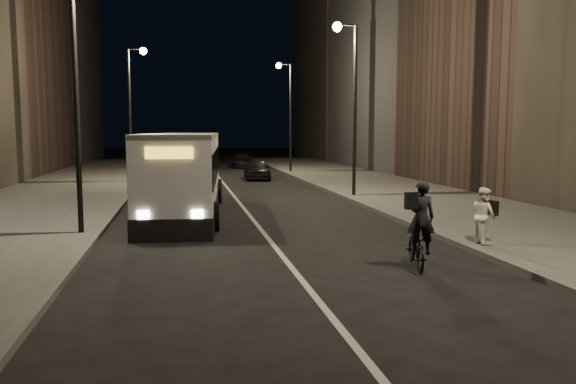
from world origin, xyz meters
name	(u,v)px	position (x,y,z in m)	size (l,w,h in m)	color
ground	(284,259)	(0.00, 0.00, 0.00)	(180.00, 180.00, 0.00)	black
sidewalk_right	(395,191)	(8.50, 14.00, 0.08)	(7.00, 70.00, 0.16)	#3C3C3A
sidewalk_left	(54,198)	(-8.50, 14.00, 0.08)	(7.00, 70.00, 0.16)	#3C3C3A
building_row_right	(425,36)	(16.00, 27.50, 10.50)	(8.00, 61.00, 21.00)	black
streetlight_right_mid	(350,86)	(5.33, 12.00, 5.36)	(1.20, 0.44, 8.12)	black
streetlight_right_far	(287,102)	(5.33, 28.00, 5.36)	(1.20, 0.44, 8.12)	black
streetlight_left_near	(84,59)	(-5.33, 4.00, 5.36)	(1.20, 0.44, 8.12)	black
streetlight_left_far	(134,96)	(-5.33, 22.00, 5.36)	(1.20, 0.44, 8.12)	black
city_bus	(185,170)	(-2.42, 8.51, 1.71)	(3.46, 11.81, 3.14)	silver
cyclist_on_bicycle	(418,239)	(2.96, -1.50, 0.70)	(1.04, 1.92, 2.10)	black
pedestrian_woman	(484,215)	(5.60, 0.14, 0.94)	(0.76, 0.59, 1.56)	white
car_near	(257,169)	(2.41, 23.39, 0.68)	(1.61, 3.99, 1.36)	black
car_mid	(188,164)	(-2.09, 29.99, 0.68)	(1.44, 4.13, 1.36)	#333436
car_far	(241,160)	(2.68, 35.83, 0.63)	(1.78, 4.37, 1.27)	black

